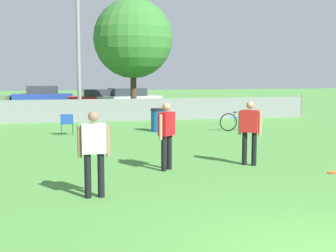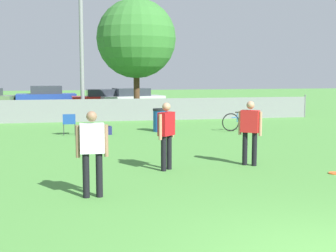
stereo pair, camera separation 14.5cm
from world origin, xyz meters
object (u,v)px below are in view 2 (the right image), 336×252
at_px(player_defender_red, 166,131).
at_px(trash_bin, 160,120).
at_px(folding_chair_sideline, 69,122).
at_px(parked_car_red, 103,99).
at_px(parked_car_blue, 46,97).
at_px(frisbee_disc, 335,173).
at_px(light_pole, 81,29).
at_px(player_receiver_white, 92,147).
at_px(gear_bag_sideline, 103,130).
at_px(bicycle_sideline, 242,122).
at_px(player_thrower_red, 250,128).
at_px(parked_car_silver, 131,99).
at_px(tree_near_pole, 136,39).

xyz_separation_m(player_defender_red, trash_bin, (1.30, 7.49, -0.50)).
height_order(folding_chair_sideline, parked_car_red, parked_car_red).
xyz_separation_m(player_defender_red, folding_chair_sideline, (-2.32, 7.14, -0.48)).
bearing_deg(parked_car_blue, frisbee_disc, -75.81).
height_order(frisbee_disc, trash_bin, trash_bin).
relative_size(light_pole, player_receiver_white, 4.52).
bearing_deg(player_defender_red, frisbee_disc, -63.45).
relative_size(player_defender_red, frisbee_disc, 5.76).
height_order(player_receiver_white, gear_bag_sideline, player_receiver_white).
bearing_deg(bicycle_sideline, parked_car_blue, 119.00).
relative_size(bicycle_sideline, parked_car_red, 0.42).
bearing_deg(parked_car_red, bicycle_sideline, -71.91).
bearing_deg(bicycle_sideline, player_defender_red, -123.26).
bearing_deg(parked_car_blue, trash_bin, -74.73).
bearing_deg(player_thrower_red, parked_car_red, 134.14).
xyz_separation_m(gear_bag_sideline, parked_car_silver, (2.78, 12.66, 0.51)).
bearing_deg(frisbee_disc, parked_car_red, 100.43).
relative_size(light_pole, folding_chair_sideline, 9.20).
height_order(bicycle_sideline, parked_car_red, parked_car_red).
bearing_deg(tree_near_pole, frisbee_disc, -80.27).
xyz_separation_m(light_pole, trash_bin, (2.95, -5.00, -4.02)).
relative_size(player_thrower_red, gear_bag_sideline, 2.43).
distance_m(frisbee_disc, folding_chair_sideline, 10.39).
distance_m(frisbee_disc, bicycle_sideline, 8.25).
distance_m(light_pole, folding_chair_sideline, 6.70).
height_order(tree_near_pole, folding_chair_sideline, tree_near_pole).
bearing_deg(light_pole, gear_bag_sideline, -83.82).
bearing_deg(tree_near_pole, player_thrower_red, -85.90).
distance_m(folding_chair_sideline, parked_car_blue, 15.37).
xyz_separation_m(tree_near_pole, gear_bag_sideline, (-2.29, -6.72, -4.01)).
bearing_deg(folding_chair_sideline, parked_car_silver, -107.75).
distance_m(player_receiver_white, player_thrower_red, 4.71).
distance_m(tree_near_pole, parked_car_blue, 10.63).
bearing_deg(trash_bin, gear_bag_sideline, -169.21).
bearing_deg(parked_car_silver, frisbee_disc, -96.06).
bearing_deg(light_pole, folding_chair_sideline, -97.17).
height_order(light_pole, gear_bag_sideline, light_pole).
relative_size(player_receiver_white, player_thrower_red, 1.00).
distance_m(folding_chair_sideline, parked_car_red, 13.07).
bearing_deg(player_thrower_red, frisbee_disc, -3.14).
bearing_deg(bicycle_sideline, parked_car_silver, 103.13).
relative_size(player_thrower_red, parked_car_blue, 0.40).
xyz_separation_m(player_receiver_white, frisbee_disc, (5.70, 0.94, -0.95)).
height_order(player_defender_red, trash_bin, player_defender_red).
bearing_deg(trash_bin, light_pole, 120.54).
bearing_deg(gear_bag_sideline, parked_car_red, 85.81).
bearing_deg(bicycle_sideline, light_pole, 138.97).
bearing_deg(gear_bag_sideline, tree_near_pole, 71.17).
bearing_deg(parked_car_red, light_pole, -103.36).
xyz_separation_m(light_pole, frisbee_disc, (5.45, -13.72, -4.47)).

